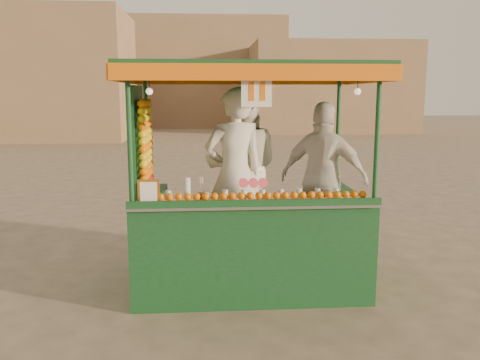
{
  "coord_description": "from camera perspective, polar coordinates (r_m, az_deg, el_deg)",
  "views": [
    {
      "loc": [
        -0.4,
        -5.25,
        2.11
      ],
      "look_at": [
        0.0,
        0.16,
        1.18
      ],
      "focal_mm": 37.32,
      "sensor_mm": 36.0,
      "label": 1
    }
  ],
  "objects": [
    {
      "name": "vendor_right",
      "position": [
        5.84,
        9.53,
        0.2
      ],
      "size": [
        1.11,
        0.89,
        1.76
      ],
      "rotation": [
        0.0,
        0.0,
        2.62
      ],
      "color": "silver",
      "rests_on": "ground"
    },
    {
      "name": "vendor_middle",
      "position": [
        6.01,
        0.28,
        1.42
      ],
      "size": [
        1.03,
        0.86,
        1.93
      ],
      "rotation": [
        0.0,
        0.0,
        2.99
      ],
      "color": "white",
      "rests_on": "ground"
    },
    {
      "name": "juice_cart",
      "position": [
        5.45,
        0.36,
        -4.4
      ],
      "size": [
        2.67,
        1.73,
        2.43
      ],
      "color": "#103D1B",
      "rests_on": "ground"
    },
    {
      "name": "building_right",
      "position": [
        30.18,
        10.11,
        10.31
      ],
      "size": [
        9.0,
        6.0,
        5.0
      ],
      "primitive_type": "cube",
      "color": "#936E54",
      "rests_on": "ground"
    },
    {
      "name": "building_left",
      "position": [
        26.69,
        -23.48,
        10.84
      ],
      "size": [
        10.0,
        6.0,
        6.0
      ],
      "primitive_type": "cube",
      "color": "#936E54",
      "rests_on": "ground"
    },
    {
      "name": "ground",
      "position": [
        5.68,
        0.11,
        -12.12
      ],
      "size": [
        90.0,
        90.0,
        0.0
      ],
      "primitive_type": "plane",
      "color": "brown",
      "rests_on": "ground"
    },
    {
      "name": "vendor_left",
      "position": [
        5.59,
        -0.64,
        0.71
      ],
      "size": [
        0.81,
        0.66,
        1.91
      ],
      "rotation": [
        0.0,
        0.0,
        3.47
      ],
      "color": "silver",
      "rests_on": "ground"
    },
    {
      "name": "building_center",
      "position": [
        35.32,
        -6.99,
        11.9
      ],
      "size": [
        14.0,
        7.0,
        7.0
      ],
      "primitive_type": "cube",
      "color": "#936E54",
      "rests_on": "ground"
    }
  ]
}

